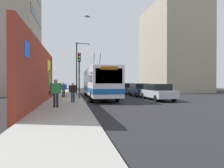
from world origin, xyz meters
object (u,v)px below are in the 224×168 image
Objects in this scene: parked_car_dark_gray at (127,88)px; pedestrian_near_wall at (56,91)px; parked_car_navy at (139,90)px; street_lamp at (78,65)px; pedestrian_midblock at (64,89)px; traffic_light at (79,68)px; pedestrian_at_curb at (73,91)px; city_bus at (99,82)px; parked_car_white at (118,87)px; parked_car_silver at (158,92)px.

pedestrian_near_wall is (-15.49, 9.06, 0.37)m from parked_car_dark_gray.
street_lamp reaches higher than parked_car_navy.
pedestrian_midblock is 3.48m from traffic_light.
pedestrian_midblock is at bearing 33.77° from traffic_light.
pedestrian_at_curb reaches higher than parked_car_navy.
pedestrian_at_curb is 0.23× the size of street_lamp.
city_bus is at bearing 144.62° from parked_car_dark_gray.
pedestrian_near_wall reaches higher than parked_car_dark_gray.
parked_car_silver is at bearing 180.00° from parked_car_white.
parked_car_navy is at bearing -62.30° from traffic_light.
pedestrian_near_wall is at bearing 157.40° from parked_car_white.
parked_car_navy is 2.31× the size of pedestrian_near_wall.
street_lamp reaches higher than traffic_light.
parked_car_dark_gray is 6.26m from parked_car_white.
pedestrian_at_curb is (-1.74, 7.96, 0.22)m from parked_car_silver.
pedestrian_midblock is 0.36× the size of traffic_light.
parked_car_silver is 0.98× the size of parked_car_dark_gray.
pedestrian_midblock is at bearing 157.62° from street_lamp.
parked_car_white is 3.00× the size of pedestrian_at_curb.
pedestrian_at_curb is 3.89m from traffic_light.
parked_car_white is (17.05, 0.00, -0.00)m from parked_car_silver.
parked_car_white is at bearing 0.00° from parked_car_dark_gray.
traffic_light is at bearing -10.73° from pedestrian_at_curb.
city_bus is at bearing -95.76° from pedestrian_midblock.
parked_car_navy is 2.62× the size of pedestrian_midblock.
pedestrian_midblock is 0.24× the size of street_lamp.
parked_car_silver is at bearing -137.35° from street_lamp.
parked_car_navy is 8.30m from street_lamp.
pedestrian_near_wall is at bearing 164.62° from traffic_light.
parked_car_dark_gray is 17.95m from pedestrian_near_wall.
pedestrian_midblock is 8.55m from pedestrian_near_wall.
pedestrian_near_wall reaches higher than pedestrian_midblock.
street_lamp is (12.58, -1.80, 2.77)m from pedestrian_near_wall.
parked_car_silver is 3.01× the size of pedestrian_at_curb.
pedestrian_at_curb is 0.35× the size of traffic_light.
city_bus reaches higher than parked_car_silver.
city_bus is at bearing 56.27° from parked_car_silver.
pedestrian_near_wall is (-8.17, 3.86, -0.58)m from city_bus.
parked_car_white is at bearing -38.34° from street_lamp.
parked_car_dark_gray is (5.43, -0.00, 0.00)m from parked_car_navy.
street_lamp is (6.37, -0.09, 0.86)m from traffic_light.
parked_car_white is 2.99× the size of pedestrian_midblock.
pedestrian_at_curb is at bearing 152.04° from city_bus.
pedestrian_near_wall is at bearing 138.01° from parked_car_navy.
parked_car_dark_gray is 14.85m from pedestrian_at_curb.
pedestrian_near_wall reaches higher than parked_car_navy.
street_lamp is at bearing -22.38° from pedestrian_midblock.
parked_car_silver is 11.16m from street_lamp.
parked_car_navy is at bearing -48.28° from pedestrian_at_curb.
parked_car_silver is at bearing -77.69° from pedestrian_at_curb.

